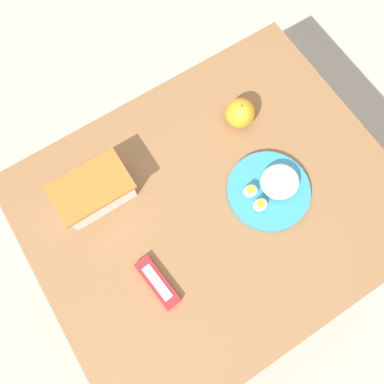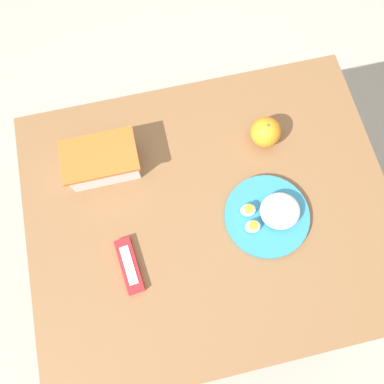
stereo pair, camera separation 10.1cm
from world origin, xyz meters
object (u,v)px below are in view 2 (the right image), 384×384
Objects in this scene: food_container at (102,162)px; orange_fruit at (266,132)px; candy_bar at (129,266)px; rice_plate at (270,215)px.

food_container reaches higher than orange_fruit.
candy_bar is at bearing -86.27° from food_container.
food_container is at bearing 178.14° from orange_fruit.
food_container is 0.48m from rice_plate.
rice_plate is (0.41, -0.24, -0.02)m from food_container.
food_container is 0.88× the size of rice_plate.
orange_fruit is 0.23m from rice_plate.
rice_plate is 1.54× the size of candy_bar.
candy_bar is (-0.39, -0.05, -0.01)m from rice_plate.
food_container is at bearing 149.56° from rice_plate.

